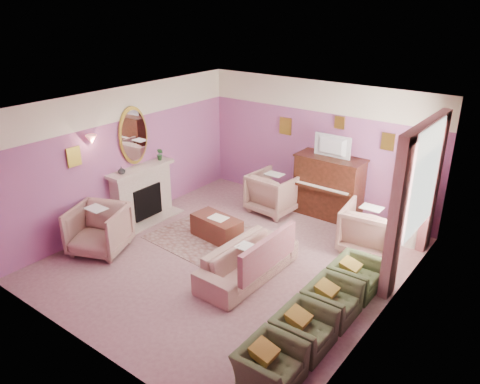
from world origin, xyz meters
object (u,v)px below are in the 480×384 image
Objects in this scene: sofa at (248,256)px; piano at (329,187)px; coffee_table at (217,228)px; olive_chair_b at (304,325)px; floral_armchair_right at (369,227)px; floral_armchair_front at (98,227)px; olive_chair_c at (332,296)px; side_table at (412,226)px; television at (331,145)px; olive_chair_a at (270,360)px; olive_chair_d at (356,272)px; floral_armchair_left at (274,191)px.

piano is at bearing 91.23° from sofa.
coffee_table is 1.26× the size of olive_chair_b.
floral_armchair_front is at bearing -142.55° from floral_armchair_right.
floral_armchair_front is at bearing -168.82° from olive_chair_c.
olive_chair_b is 3.79m from side_table.
television reaches higher than olive_chair_b.
olive_chair_a is 1.00× the size of olive_chair_d.
floral_armchair_left is at bearing 147.18° from olive_chair_d.
side_table is at bearing 34.47° from coffee_table.
olive_chair_a is 1.00× the size of olive_chair_b.
sofa reaches higher than olive_chair_c.
olive_chair_d is 2.15m from side_table.
olive_chair_b and olive_chair_c have the same top height.
olive_chair_a is (4.31, -0.79, -0.15)m from floral_armchair_front.
floral_armchair_right reaches higher than olive_chair_d.
floral_armchair_front is 4.39m from olive_chair_a.
piano is at bearing 109.46° from olive_chair_a.
side_table is at bearing 86.41° from olive_chair_c.
olive_chair_b is (1.67, -3.86, -1.26)m from television.
floral_armchair_right is 1.40× the size of side_table.
side_table is at bearing -2.52° from television.
television is 1.01× the size of olive_chair_b.
television is 3.69m from olive_chair_c.
television is 0.82× the size of floral_armchair_left.
side_table is (4.50, 3.82, -0.14)m from floral_armchair_front.
side_table is (1.79, 2.86, -0.05)m from sofa.
floral_armchair_right is 1.23× the size of olive_chair_a.
side_table is at bearing 40.29° from floral_armchair_front.
sofa is 2.43m from floral_armchair_right.
sofa reaches higher than olive_chair_a.
floral_armchair_front is (-2.64, -3.90, -1.11)m from television.
piano is 1.43× the size of floral_armchair_left.
side_table is (0.19, 3.78, 0.01)m from olive_chair_b.
piano reaches higher than olive_chair_d.
sofa reaches higher than olive_chair_d.
floral_armchair_right reaches higher than olive_chair_b.
sofa reaches higher than olive_chair_b.
floral_armchair_front is at bearing -115.17° from floral_armchair_left.
floral_armchair_front is at bearing -123.79° from piano.
floral_armchair_left is at bearing -172.20° from side_table.
coffee_table is 1.02× the size of floral_armchair_front.
floral_armchair_left is (-1.03, -0.53, -0.16)m from piano.
floral_armchair_right is (1.32, -0.91, -0.16)m from piano.
floral_armchair_left reaches higher than olive_chair_a.
piano is 1.76× the size of olive_chair_b.
floral_armchair_right is 1.41m from olive_chair_d.
olive_chair_d is at bearing 90.00° from olive_chair_c.
side_table is (3.09, 2.12, 0.12)m from coffee_table.
floral_armchair_left is 1.23× the size of olive_chair_c.
television reaches higher than floral_armchair_front.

